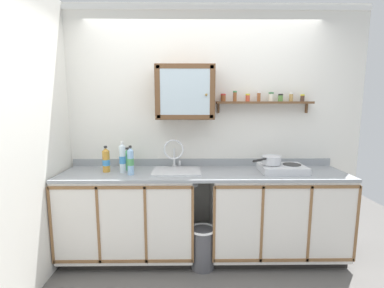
{
  "coord_description": "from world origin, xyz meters",
  "views": [
    {
      "loc": [
        -0.15,
        -2.35,
        1.62
      ],
      "look_at": [
        -0.12,
        0.45,
        1.2
      ],
      "focal_mm": 25.14,
      "sensor_mm": 36.0,
      "label": 1
    }
  ],
  "objects_px": {
    "bottle_soda_green_3": "(127,160)",
    "trash_bin": "(203,247)",
    "sink": "(176,171)",
    "wall_cabinet": "(185,93)",
    "saucepan": "(271,160)",
    "bottle_juice_amber_2": "(106,160)",
    "hot_plate_stove": "(282,168)",
    "bottle_water_blue_0": "(131,161)",
    "bottle_water_clear_1": "(122,158)"
  },
  "relations": [
    {
      "from": "bottle_soda_green_3",
      "to": "trash_bin",
      "type": "height_order",
      "value": "bottle_soda_green_3"
    },
    {
      "from": "sink",
      "to": "trash_bin",
      "type": "distance_m",
      "value": 0.8
    },
    {
      "from": "wall_cabinet",
      "to": "saucepan",
      "type": "bearing_deg",
      "value": -8.33
    },
    {
      "from": "sink",
      "to": "bottle_soda_green_3",
      "type": "distance_m",
      "value": 0.53
    },
    {
      "from": "bottle_juice_amber_2",
      "to": "bottle_soda_green_3",
      "type": "distance_m",
      "value": 0.22
    },
    {
      "from": "sink",
      "to": "wall_cabinet",
      "type": "relative_size",
      "value": 0.83
    },
    {
      "from": "hot_plate_stove",
      "to": "bottle_soda_green_3",
      "type": "height_order",
      "value": "bottle_soda_green_3"
    },
    {
      "from": "sink",
      "to": "wall_cabinet",
      "type": "bearing_deg",
      "value": 48.66
    },
    {
      "from": "trash_bin",
      "to": "bottle_water_blue_0",
      "type": "bearing_deg",
      "value": 172.29
    },
    {
      "from": "bottle_water_clear_1",
      "to": "wall_cabinet",
      "type": "relative_size",
      "value": 0.53
    },
    {
      "from": "bottle_water_blue_0",
      "to": "trash_bin",
      "type": "bearing_deg",
      "value": -7.71
    },
    {
      "from": "hot_plate_stove",
      "to": "bottle_water_clear_1",
      "type": "distance_m",
      "value": 1.63
    },
    {
      "from": "trash_bin",
      "to": "wall_cabinet",
      "type": "bearing_deg",
      "value": 116.5
    },
    {
      "from": "bottle_water_clear_1",
      "to": "trash_bin",
      "type": "xyz_separation_m",
      "value": [
        0.81,
        -0.19,
        -0.86
      ]
    },
    {
      "from": "saucepan",
      "to": "bottle_juice_amber_2",
      "type": "xyz_separation_m",
      "value": [
        -1.69,
        -0.0,
        -0.0
      ]
    },
    {
      "from": "bottle_water_clear_1",
      "to": "trash_bin",
      "type": "height_order",
      "value": "bottle_water_clear_1"
    },
    {
      "from": "saucepan",
      "to": "wall_cabinet",
      "type": "xyz_separation_m",
      "value": [
        -0.88,
        0.13,
        0.68
      ]
    },
    {
      "from": "sink",
      "to": "trash_bin",
      "type": "height_order",
      "value": "sink"
    },
    {
      "from": "bottle_juice_amber_2",
      "to": "saucepan",
      "type": "bearing_deg",
      "value": 0.15
    },
    {
      "from": "hot_plate_stove",
      "to": "bottle_water_clear_1",
      "type": "relative_size",
      "value": 1.42
    },
    {
      "from": "trash_bin",
      "to": "hot_plate_stove",
      "type": "bearing_deg",
      "value": 13.38
    },
    {
      "from": "bottle_water_blue_0",
      "to": "trash_bin",
      "type": "distance_m",
      "value": 1.11
    },
    {
      "from": "bottle_soda_green_3",
      "to": "trash_bin",
      "type": "distance_m",
      "value": 1.17
    },
    {
      "from": "bottle_water_blue_0",
      "to": "bottle_juice_amber_2",
      "type": "bearing_deg",
      "value": 156.85
    },
    {
      "from": "hot_plate_stove",
      "to": "wall_cabinet",
      "type": "height_order",
      "value": "wall_cabinet"
    },
    {
      "from": "hot_plate_stove",
      "to": "wall_cabinet",
      "type": "distance_m",
      "value": 1.27
    },
    {
      "from": "hot_plate_stove",
      "to": "saucepan",
      "type": "relative_size",
      "value": 1.33
    },
    {
      "from": "saucepan",
      "to": "bottle_water_clear_1",
      "type": "relative_size",
      "value": 1.06
    },
    {
      "from": "hot_plate_stove",
      "to": "bottle_juice_amber_2",
      "type": "bearing_deg",
      "value": 179.44
    },
    {
      "from": "bottle_soda_green_3",
      "to": "trash_bin",
      "type": "bearing_deg",
      "value": -21.15
    },
    {
      "from": "bottle_juice_amber_2",
      "to": "wall_cabinet",
      "type": "distance_m",
      "value": 1.07
    },
    {
      "from": "saucepan",
      "to": "bottle_water_clear_1",
      "type": "distance_m",
      "value": 1.52
    },
    {
      "from": "bottle_water_clear_1",
      "to": "trash_bin",
      "type": "bearing_deg",
      "value": -13.09
    },
    {
      "from": "bottle_juice_amber_2",
      "to": "trash_bin",
      "type": "relative_size",
      "value": 0.64
    },
    {
      "from": "bottle_soda_green_3",
      "to": "trash_bin",
      "type": "relative_size",
      "value": 0.57
    },
    {
      "from": "sink",
      "to": "bottle_water_clear_1",
      "type": "distance_m",
      "value": 0.56
    },
    {
      "from": "sink",
      "to": "bottle_soda_green_3",
      "type": "relative_size",
      "value": 2.08
    },
    {
      "from": "hot_plate_stove",
      "to": "bottle_water_blue_0",
      "type": "height_order",
      "value": "bottle_water_blue_0"
    },
    {
      "from": "saucepan",
      "to": "bottle_juice_amber_2",
      "type": "distance_m",
      "value": 1.69
    },
    {
      "from": "sink",
      "to": "bottle_water_blue_0",
      "type": "xyz_separation_m",
      "value": [
        -0.44,
        -0.14,
        0.14
      ]
    },
    {
      "from": "wall_cabinet",
      "to": "trash_bin",
      "type": "relative_size",
      "value": 1.43
    },
    {
      "from": "hot_plate_stove",
      "to": "bottle_water_blue_0",
      "type": "distance_m",
      "value": 1.53
    },
    {
      "from": "bottle_water_clear_1",
      "to": "bottle_soda_green_3",
      "type": "height_order",
      "value": "bottle_water_clear_1"
    },
    {
      "from": "hot_plate_stove",
      "to": "bottle_juice_amber_2",
      "type": "relative_size",
      "value": 1.67
    },
    {
      "from": "hot_plate_stove",
      "to": "saucepan",
      "type": "bearing_deg",
      "value": 168.89
    },
    {
      "from": "saucepan",
      "to": "bottle_water_blue_0",
      "type": "relative_size",
      "value": 1.16
    },
    {
      "from": "bottle_soda_green_3",
      "to": "bottle_water_clear_1",
      "type": "bearing_deg",
      "value": -101.23
    },
    {
      "from": "bottle_juice_amber_2",
      "to": "bottle_water_blue_0",
      "type": "bearing_deg",
      "value": -23.15
    },
    {
      "from": "bottle_water_clear_1",
      "to": "bottle_juice_amber_2",
      "type": "height_order",
      "value": "bottle_water_clear_1"
    },
    {
      "from": "hot_plate_stove",
      "to": "bottle_juice_amber_2",
      "type": "height_order",
      "value": "bottle_juice_amber_2"
    }
  ]
}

